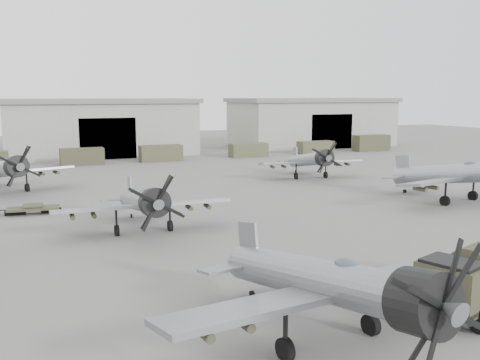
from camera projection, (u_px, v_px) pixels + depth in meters
The scene contains 14 objects.
ground at pixel (289, 276), 27.71m from camera, with size 220.00×220.00×0.00m, color #545452.
hangar_center at pixel (100, 127), 83.30m from camera, with size 29.00×14.80×8.70m.
hangar_right at pixel (312, 122), 98.03m from camera, with size 29.00×14.80×8.70m.
support_truck_3 at pixel (82, 157), 71.26m from camera, with size 5.62×2.20×2.25m, color #3B3B27.
support_truck_4 at pixel (161, 153), 75.43m from camera, with size 5.93×2.20×2.26m, color #46452E.
support_truck_5 at pixel (248, 150), 80.71m from camera, with size 5.74×2.20×2.07m, color #474B31.
support_truck_6 at pixel (316, 147), 85.27m from camera, with size 5.80×2.20×1.98m, color #46462E.
support_truck_7 at pixel (371, 143), 89.40m from camera, with size 6.26×2.20×2.64m, color #3E3F29.
aircraft_near_1 at pixel (334, 284), 19.43m from camera, with size 13.61×12.25×5.41m.
aircraft_mid_1 at pixel (144, 202), 35.78m from camera, with size 12.01×10.80×4.81m.
aircraft_mid_3 at pixel (462, 174), 45.99m from camera, with size 13.96×12.56×5.54m.
aircraft_far_0 at pixel (5, 169), 50.22m from camera, with size 12.96×11.67×5.16m.
aircraft_far_1 at pixel (312, 160), 59.42m from camera, with size 11.85×10.66×4.70m.
tug_trailer at pixel (0, 210), 41.22m from camera, with size 6.83×1.93×1.36m.
Camera 1 is at (-12.76, -23.46, 9.27)m, focal length 40.00 mm.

